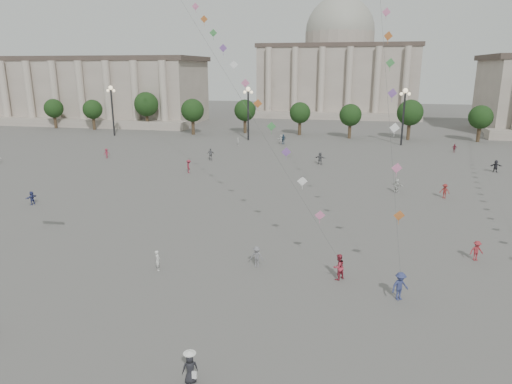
# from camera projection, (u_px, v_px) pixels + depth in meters

# --- Properties ---
(ground) EXTENTS (360.00, 360.00, 0.00)m
(ground) POSITION_uv_depth(u_px,v_px,m) (224.00, 346.00, 24.20)
(ground) COLOR #514F4C
(ground) RESTS_ON ground
(hall_west) EXTENTS (84.00, 26.22, 17.20)m
(hall_west) POSITION_uv_depth(u_px,v_px,m) (56.00, 90.00, 125.82)
(hall_west) COLOR gray
(hall_west) RESTS_ON ground
(hall_central) EXTENTS (48.30, 34.30, 35.50)m
(hall_central) POSITION_uv_depth(u_px,v_px,m) (338.00, 68.00, 142.31)
(hall_central) COLOR gray
(hall_central) RESTS_ON ground
(tree_row) EXTENTS (137.12, 5.12, 8.00)m
(tree_row) POSITION_uv_depth(u_px,v_px,m) (326.00, 111.00, 96.33)
(tree_row) COLOR #39281C
(tree_row) RESTS_ON ground
(lamp_post_far_west) EXTENTS (2.00, 0.90, 10.65)m
(lamp_post_far_west) POSITION_uv_depth(u_px,v_px,m) (112.00, 101.00, 97.45)
(lamp_post_far_west) COLOR #262628
(lamp_post_far_west) RESTS_ON ground
(lamp_post_mid_west) EXTENTS (2.00, 0.90, 10.65)m
(lamp_post_mid_west) POSITION_uv_depth(u_px,v_px,m) (248.00, 104.00, 91.33)
(lamp_post_mid_west) COLOR #262628
(lamp_post_mid_west) RESTS_ON ground
(lamp_post_mid_east) EXTENTS (2.00, 0.90, 10.65)m
(lamp_post_mid_east) POSITION_uv_depth(u_px,v_px,m) (404.00, 106.00, 85.22)
(lamp_post_mid_east) COLOR #262628
(lamp_post_mid_east) RESTS_ON ground
(person_crowd_0) EXTENTS (1.22, 0.88, 1.93)m
(person_crowd_0) POSITION_uv_depth(u_px,v_px,m) (283.00, 139.00, 88.11)
(person_crowd_0) COLOR navy
(person_crowd_0) RESTS_ON ground
(person_crowd_2) EXTENTS (1.15, 1.13, 1.59)m
(person_crowd_2) POSITION_uv_depth(u_px,v_px,m) (107.00, 153.00, 74.36)
(person_crowd_2) COLOR maroon
(person_crowd_2) RESTS_ON ground
(person_crowd_4) EXTENTS (1.69, 1.44, 1.83)m
(person_crowd_4) POSITION_uv_depth(u_px,v_px,m) (281.00, 139.00, 88.15)
(person_crowd_4) COLOR silver
(person_crowd_4) RESTS_ON ground
(person_crowd_6) EXTENTS (1.05, 0.63, 1.60)m
(person_crowd_6) POSITION_uv_depth(u_px,v_px,m) (257.00, 257.00, 33.67)
(person_crowd_6) COLOR slate
(person_crowd_6) RESTS_ON ground
(person_crowd_7) EXTENTS (1.49, 1.44, 1.70)m
(person_crowd_7) POSITION_uv_depth(u_px,v_px,m) (397.00, 186.00, 53.81)
(person_crowd_7) COLOR silver
(person_crowd_7) RESTS_ON ground
(person_crowd_8) EXTENTS (1.15, 0.86, 1.59)m
(person_crowd_8) POSITION_uv_depth(u_px,v_px,m) (477.00, 251.00, 34.76)
(person_crowd_8) COLOR maroon
(person_crowd_8) RESTS_ON ground
(person_crowd_9) EXTENTS (1.65, 0.64, 1.74)m
(person_crowd_9) POSITION_uv_depth(u_px,v_px,m) (496.00, 166.00, 64.28)
(person_crowd_9) COLOR #232228
(person_crowd_9) RESTS_ON ground
(person_crowd_10) EXTENTS (0.61, 0.66, 1.51)m
(person_crowd_10) POSITION_uv_depth(u_px,v_px,m) (238.00, 142.00, 86.57)
(person_crowd_10) COLOR #ADAEA9
(person_crowd_10) RESTS_ON ground
(person_crowd_12) EXTENTS (1.81, 0.94, 1.86)m
(person_crowd_12) POSITION_uv_depth(u_px,v_px,m) (320.00, 158.00, 69.60)
(person_crowd_12) COLOR #5E5E63
(person_crowd_12) RESTS_ON ground
(person_crowd_13) EXTENTS (0.60, 0.66, 1.52)m
(person_crowd_13) POSITION_uv_depth(u_px,v_px,m) (158.00, 260.00, 33.13)
(person_crowd_13) COLOR silver
(person_crowd_13) RESTS_ON ground
(person_crowd_16) EXTENTS (1.21, 0.84, 1.91)m
(person_crowd_16) POSITION_uv_depth(u_px,v_px,m) (210.00, 154.00, 72.76)
(person_crowd_16) COLOR slate
(person_crowd_16) RESTS_ON ground
(person_crowd_17) EXTENTS (1.14, 1.39, 1.87)m
(person_crowd_17) POSITION_uv_depth(u_px,v_px,m) (189.00, 166.00, 63.92)
(person_crowd_17) COLOR maroon
(person_crowd_17) RESTS_ON ground
(person_crowd_19) EXTENTS (1.24, 0.97, 1.68)m
(person_crowd_19) POSITION_uv_depth(u_px,v_px,m) (445.00, 191.00, 51.42)
(person_crowd_19) COLOR maroon
(person_crowd_19) RESTS_ON ground
(person_crowd_20) EXTENTS (0.74, 1.43, 1.48)m
(person_crowd_20) POSITION_uv_depth(u_px,v_px,m) (32.00, 198.00, 49.09)
(person_crowd_20) COLOR navy
(person_crowd_20) RESTS_ON ground
(person_crowd_21) EXTENTS (0.97, 0.59, 1.55)m
(person_crowd_21) POSITION_uv_depth(u_px,v_px,m) (454.00, 148.00, 79.27)
(person_crowd_21) COLOR maroon
(person_crowd_21) RESTS_ON ground
(kite_flyer_0) EXTENTS (1.14, 1.14, 1.87)m
(kite_flyer_0) POSITION_uv_depth(u_px,v_px,m) (339.00, 267.00, 31.62)
(kite_flyer_0) COLOR #A02B3D
(kite_flyer_0) RESTS_ON ground
(kite_flyer_1) EXTENTS (1.39, 1.26, 1.87)m
(kite_flyer_1) POSITION_uv_depth(u_px,v_px,m) (400.00, 286.00, 28.82)
(kite_flyer_1) COLOR navy
(kite_flyer_1) RESTS_ON ground
(hat_person) EXTENTS (0.87, 0.77, 1.69)m
(hat_person) POSITION_uv_depth(u_px,v_px,m) (190.00, 367.00, 21.19)
(hat_person) COLOR black
(hat_person) RESTS_ON ground
(kite_train_west) EXTENTS (33.15, 39.22, 63.34)m
(kite_train_west) POSITION_uv_depth(u_px,v_px,m) (192.00, 7.00, 50.05)
(kite_train_west) COLOR #3F3F3F
(kite_train_west) RESTS_ON ground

